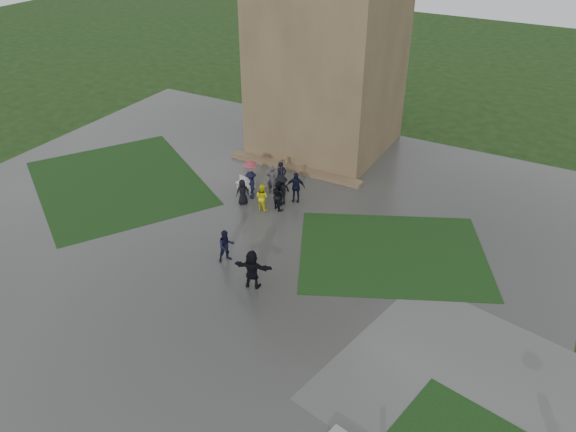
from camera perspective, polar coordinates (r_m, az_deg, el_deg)
The scene contains 10 objects.
ground at distance 27.79m, azimuth -9.82°, elevation -4.08°, with size 120.00×120.00×0.00m, color black.
plaza at distance 29.06m, azimuth -7.43°, elevation -2.07°, with size 34.00×34.00×0.02m, color #383835.
lawn_inset_left at distance 35.37m, azimuth -16.84°, elevation 3.29°, with size 11.00×9.00×0.01m, color black.
lawn_inset_right at distance 28.06m, azimuth 10.56°, elevation -3.72°, with size 9.00×7.00×0.01m, color black.
tower at distance 36.14m, azimuth 4.29°, elevation 20.33°, with size 8.00×8.00×18.00m, color brown.
tower_plinth at distance 35.28m, azimuth 0.66°, elevation 4.85°, with size 9.00×0.80×0.22m, color brown.
bench at distance 32.92m, azimuth -4.28°, elevation 3.23°, with size 1.37×0.68×0.76m.
visitor_cluster at distance 31.41m, azimuth -1.62°, elevation 3.12°, with size 3.53×3.27×2.36m.
pedestrian_mid at distance 26.79m, azimuth -6.30°, elevation -3.04°, with size 0.81×0.46×1.66m, color black.
pedestrian_near at distance 25.00m, azimuth -3.66°, elevation -5.42°, with size 1.75×0.63×1.89m, color black.
Camera 1 is at (14.91, -17.18, 15.96)m, focal length 35.00 mm.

